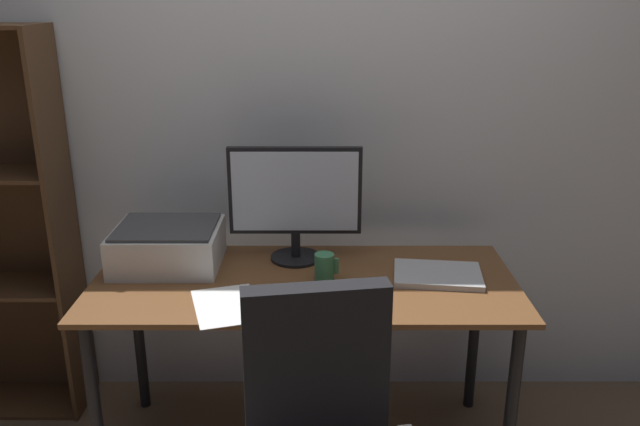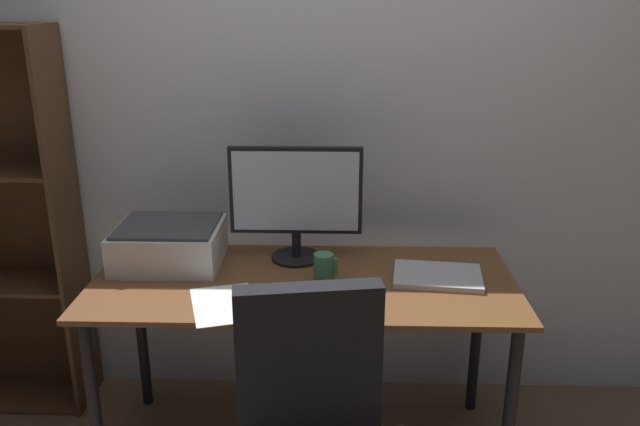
{
  "view_description": "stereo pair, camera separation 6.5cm",
  "coord_description": "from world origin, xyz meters",
  "px_view_note": "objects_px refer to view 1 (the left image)",
  "views": [
    {
      "loc": [
        0.06,
        -2.17,
        1.74
      ],
      "look_at": [
        0.06,
        -0.04,
        1.01
      ],
      "focal_mm": 36.19,
      "sensor_mm": 36.0,
      "label": 1
    },
    {
      "loc": [
        0.12,
        -2.17,
        1.74
      ],
      "look_at": [
        0.06,
        -0.04,
        1.01
      ],
      "focal_mm": 36.19,
      "sensor_mm": 36.0,
      "label": 2
    }
  ],
  "objects_px": {
    "printer": "(167,246)",
    "monitor": "(294,197)",
    "coffee_mug": "(323,267)",
    "mouse": "(354,295)",
    "desk": "(303,301)",
    "keyboard": "(283,297)",
    "laptop": "(436,275)"
  },
  "relations": [
    {
      "from": "mouse",
      "to": "coffee_mug",
      "type": "distance_m",
      "value": 0.2
    },
    {
      "from": "desk",
      "to": "mouse",
      "type": "distance_m",
      "value": 0.26
    },
    {
      "from": "keyboard",
      "to": "coffee_mug",
      "type": "height_order",
      "value": "coffee_mug"
    },
    {
      "from": "coffee_mug",
      "to": "printer",
      "type": "distance_m",
      "value": 0.62
    },
    {
      "from": "desk",
      "to": "laptop",
      "type": "distance_m",
      "value": 0.51
    },
    {
      "from": "keyboard",
      "to": "printer",
      "type": "relative_size",
      "value": 0.72
    },
    {
      "from": "laptop",
      "to": "printer",
      "type": "distance_m",
      "value": 1.03
    },
    {
      "from": "desk",
      "to": "coffee_mug",
      "type": "bearing_deg",
      "value": 1.49
    },
    {
      "from": "printer",
      "to": "monitor",
      "type": "bearing_deg",
      "value": 6.73
    },
    {
      "from": "laptop",
      "to": "monitor",
      "type": "bearing_deg",
      "value": 168.37
    },
    {
      "from": "monitor",
      "to": "keyboard",
      "type": "height_order",
      "value": "monitor"
    },
    {
      "from": "keyboard",
      "to": "mouse",
      "type": "bearing_deg",
      "value": -0.38
    },
    {
      "from": "laptop",
      "to": "desk",
      "type": "bearing_deg",
      "value": -170.81
    },
    {
      "from": "desk",
      "to": "keyboard",
      "type": "distance_m",
      "value": 0.2
    },
    {
      "from": "laptop",
      "to": "printer",
      "type": "relative_size",
      "value": 0.8
    },
    {
      "from": "coffee_mug",
      "to": "laptop",
      "type": "distance_m",
      "value": 0.42
    },
    {
      "from": "laptop",
      "to": "mouse",
      "type": "bearing_deg",
      "value": -143.16
    },
    {
      "from": "monitor",
      "to": "keyboard",
      "type": "xyz_separation_m",
      "value": [
        -0.03,
        -0.36,
        -0.25
      ]
    },
    {
      "from": "desk",
      "to": "coffee_mug",
      "type": "xyz_separation_m",
      "value": [
        0.08,
        0.0,
        0.14
      ]
    },
    {
      "from": "monitor",
      "to": "mouse",
      "type": "distance_m",
      "value": 0.49
    },
    {
      "from": "mouse",
      "to": "laptop",
      "type": "xyz_separation_m",
      "value": [
        0.31,
        0.18,
        -0.01
      ]
    },
    {
      "from": "desk",
      "to": "mouse",
      "type": "bearing_deg",
      "value": -41.66
    },
    {
      "from": "keyboard",
      "to": "mouse",
      "type": "relative_size",
      "value": 3.02
    },
    {
      "from": "desk",
      "to": "laptop",
      "type": "relative_size",
      "value": 4.88
    },
    {
      "from": "laptop",
      "to": "printer",
      "type": "bearing_deg",
      "value": -179.9
    },
    {
      "from": "desk",
      "to": "monitor",
      "type": "xyz_separation_m",
      "value": [
        -0.04,
        0.2,
        0.35
      ]
    },
    {
      "from": "coffee_mug",
      "to": "printer",
      "type": "height_order",
      "value": "printer"
    },
    {
      "from": "monitor",
      "to": "printer",
      "type": "xyz_separation_m",
      "value": [
        -0.49,
        -0.06,
        -0.18
      ]
    },
    {
      "from": "mouse",
      "to": "desk",
      "type": "bearing_deg",
      "value": 124.96
    },
    {
      "from": "monitor",
      "to": "laptop",
      "type": "distance_m",
      "value": 0.61
    },
    {
      "from": "desk",
      "to": "monitor",
      "type": "distance_m",
      "value": 0.4
    },
    {
      "from": "keyboard",
      "to": "mouse",
      "type": "xyz_separation_m",
      "value": [
        0.25,
        -0.0,
        0.01
      ]
    }
  ]
}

